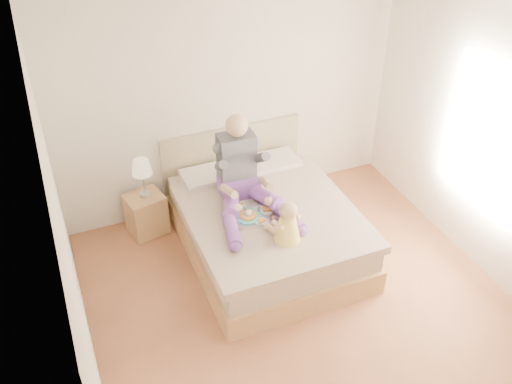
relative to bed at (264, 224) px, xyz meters
name	(u,v)px	position (x,y,z in m)	size (l,w,h in m)	color
room	(325,185)	(0.08, -1.08, 1.19)	(4.02, 4.22, 2.71)	brown
bed	(264,224)	(0.00, 0.00, 0.00)	(1.70, 2.18, 1.00)	#A1784B
nightstand	(146,214)	(-1.13, 0.75, -0.07)	(0.47, 0.43, 0.49)	#A1784B
lamp	(142,169)	(-1.11, 0.75, 0.52)	(0.23, 0.23, 0.46)	#B9BBC0
adult	(243,178)	(-0.19, 0.13, 0.57)	(0.80, 1.15, 0.95)	#6F3D98
tray	(257,214)	(-0.17, -0.20, 0.32)	(0.49, 0.41, 0.13)	#B9BBC0
baby	(287,224)	(-0.03, -0.63, 0.47)	(0.32, 0.39, 0.44)	#FFE150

